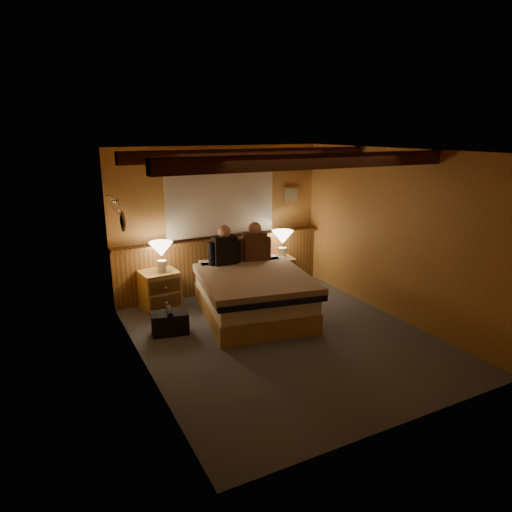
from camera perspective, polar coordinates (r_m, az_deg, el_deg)
floor at (r=6.12m, az=3.40°, el=-10.06°), size 4.20×4.20×0.00m
ceiling at (r=5.53m, az=3.80°, el=13.01°), size 4.20×4.20×0.00m
wall_back at (r=7.54m, az=-4.57°, el=4.46°), size 3.60×0.00×3.60m
wall_left at (r=5.06m, az=-14.26°, el=-1.48°), size 0.00×4.20×4.20m
wall_right at (r=6.78m, az=16.82°, el=2.59°), size 0.00×4.20×4.20m
wall_front at (r=4.13m, az=18.65°, el=-5.72°), size 3.60×0.00×3.60m
wainscot at (r=7.65m, az=-4.27°, el=-0.88°), size 3.60×0.23×0.94m
curtain_window at (r=7.42m, az=-4.41°, el=6.81°), size 2.18×0.09×1.11m
ceiling_beams at (r=5.66m, az=2.99°, el=12.17°), size 3.60×1.65×0.16m
coat_rail at (r=6.49m, az=-17.06°, el=6.23°), size 0.05×0.55×0.24m
framed_print at (r=8.07m, az=4.40°, el=7.71°), size 0.30×0.04×0.25m
bed at (r=6.65m, az=-0.39°, el=-4.73°), size 1.76×2.12×0.65m
nightstand_left at (r=7.09m, az=-11.93°, el=-4.16°), size 0.58×0.53×0.59m
nightstand_right at (r=7.88m, az=2.84°, el=-2.06°), size 0.52×0.48×0.53m
lamp_left at (r=6.88m, az=-11.77°, el=0.61°), size 0.35×0.35×0.46m
lamp_right at (r=7.71m, az=3.33°, el=2.15°), size 0.36×0.36×0.47m
person_left at (r=6.96m, az=-3.95°, el=0.98°), size 0.52×0.22×0.63m
person_right at (r=7.16m, az=-0.14°, el=1.46°), size 0.51×0.28×0.63m
duffel_bag at (r=6.26m, az=-10.71°, el=-8.17°), size 0.53×0.38×0.35m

